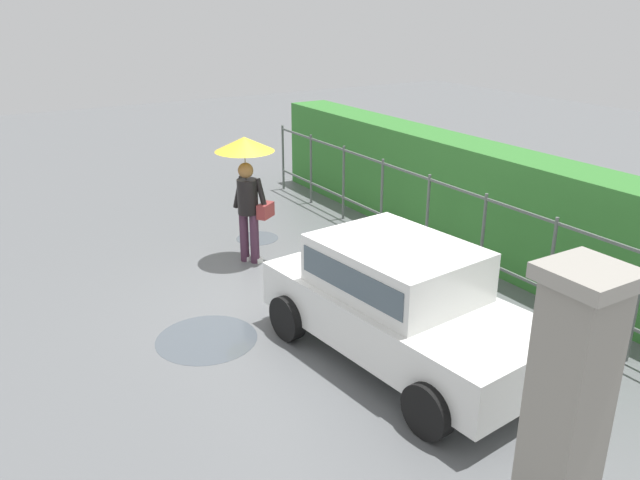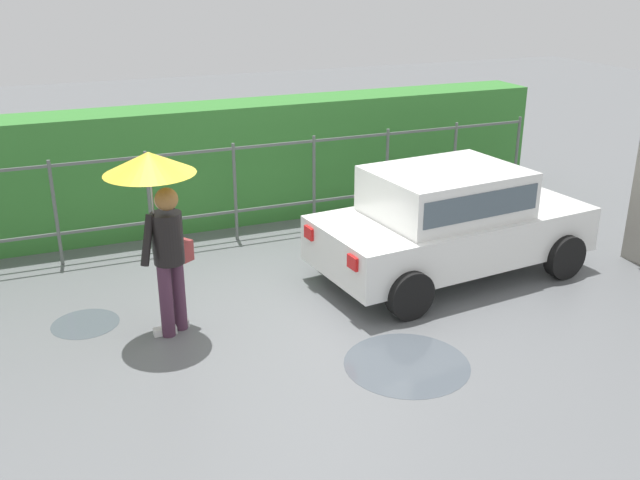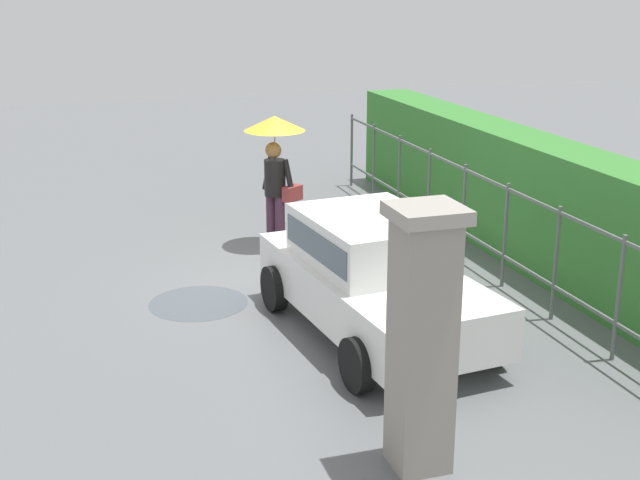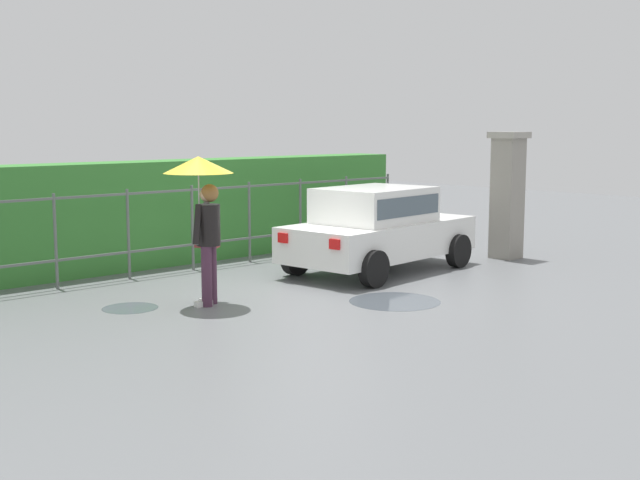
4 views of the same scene
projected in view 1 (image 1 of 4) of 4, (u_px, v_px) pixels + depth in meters
The scene contains 8 objects.
ground_plane at pixel (303, 302), 9.38m from camera, with size 40.00×40.00×0.00m, color slate.
car at pixel (400, 298), 7.68m from camera, with size 3.87×2.16×1.48m.
pedestrian at pixel (247, 170), 10.34m from camera, with size 0.97×0.97×2.11m.
gate_pillar at pixel (567, 409), 4.87m from camera, with size 0.60×0.60×2.42m.
fence_section at pixel (427, 214), 10.62m from camera, with size 10.24×0.05×1.50m.
hedge_row at pixel (471, 198), 11.04m from camera, with size 11.19×0.90×1.90m, color #387F33.
puddle_near at pixel (207, 339), 8.35m from camera, with size 1.33×1.33×0.00m, color #4C545B.
puddle_far at pixel (257, 238), 11.87m from camera, with size 0.78×0.78×0.00m, color #4C545B.
Camera 1 is at (7.34, -4.18, 4.18)m, focal length 35.70 mm.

